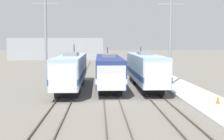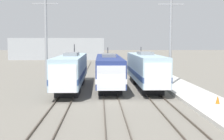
{
  "view_description": "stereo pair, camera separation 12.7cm",
  "coord_description": "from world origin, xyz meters",
  "px_view_note": "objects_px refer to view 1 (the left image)",
  "views": [
    {
      "loc": [
        -1.12,
        -28.92,
        5.42
      ],
      "look_at": [
        0.2,
        3.33,
        2.58
      ],
      "focal_mm": 50.0,
      "sensor_mm": 36.0,
      "label": 1
    },
    {
      "loc": [
        -1.0,
        -28.93,
        5.42
      ],
      "look_at": [
        0.2,
        3.33,
        2.58
      ],
      "focal_mm": 50.0,
      "sensor_mm": 36.0,
      "label": 2
    }
  ],
  "objects_px": {
    "locomotive_far_right": "(145,69)",
    "traffic_cone": "(218,100)",
    "locomotive_center": "(109,70)",
    "catenary_tower_right": "(170,38)",
    "locomotive_far_left": "(71,70)",
    "catenary_tower_left": "(46,38)"
  },
  "relations": [
    {
      "from": "locomotive_center",
      "to": "locomotive_far_right",
      "type": "xyz_separation_m",
      "value": [
        4.38,
        -0.76,
        0.13
      ]
    },
    {
      "from": "locomotive_center",
      "to": "locomotive_far_right",
      "type": "distance_m",
      "value": 4.45
    },
    {
      "from": "locomotive_center",
      "to": "traffic_cone",
      "type": "relative_size",
      "value": 27.75
    },
    {
      "from": "catenary_tower_right",
      "to": "catenary_tower_left",
      "type": "bearing_deg",
      "value": 180.0
    },
    {
      "from": "locomotive_far_right",
      "to": "traffic_cone",
      "type": "xyz_separation_m",
      "value": [
        4.44,
        -11.51,
        -1.57
      ]
    },
    {
      "from": "locomotive_center",
      "to": "traffic_cone",
      "type": "distance_m",
      "value": 15.18
    },
    {
      "from": "locomotive_center",
      "to": "catenary_tower_right",
      "type": "xyz_separation_m",
      "value": [
        7.39,
        -0.6,
        3.84
      ]
    },
    {
      "from": "locomotive_far_left",
      "to": "catenary_tower_left",
      "type": "xyz_separation_m",
      "value": [
        -3.02,
        0.89,
        3.74
      ]
    },
    {
      "from": "locomotive_center",
      "to": "catenary_tower_right",
      "type": "distance_m",
      "value": 8.35
    },
    {
      "from": "locomotive_far_right",
      "to": "catenary_tower_right",
      "type": "height_order",
      "value": "catenary_tower_right"
    },
    {
      "from": "locomotive_far_left",
      "to": "catenary_tower_left",
      "type": "bearing_deg",
      "value": 163.53
    },
    {
      "from": "locomotive_far_right",
      "to": "traffic_cone",
      "type": "bearing_deg",
      "value": -68.92
    },
    {
      "from": "catenary_tower_right",
      "to": "traffic_cone",
      "type": "distance_m",
      "value": 12.9
    },
    {
      "from": "catenary_tower_left",
      "to": "locomotive_far_left",
      "type": "bearing_deg",
      "value": -16.47
    },
    {
      "from": "locomotive_far_right",
      "to": "traffic_cone",
      "type": "height_order",
      "value": "locomotive_far_right"
    },
    {
      "from": "locomotive_center",
      "to": "locomotive_far_right",
      "type": "bearing_deg",
      "value": -9.83
    },
    {
      "from": "locomotive_far_right",
      "to": "catenary_tower_left",
      "type": "relative_size",
      "value": 1.52
    },
    {
      "from": "locomotive_far_left",
      "to": "catenary_tower_right",
      "type": "relative_size",
      "value": 1.6
    },
    {
      "from": "locomotive_far_left",
      "to": "locomotive_center",
      "type": "distance_m",
      "value": 4.63
    },
    {
      "from": "locomotive_far_right",
      "to": "traffic_cone",
      "type": "distance_m",
      "value": 12.44
    },
    {
      "from": "locomotive_far_left",
      "to": "catenary_tower_right",
      "type": "xyz_separation_m",
      "value": [
        11.77,
        0.89,
        3.74
      ]
    },
    {
      "from": "locomotive_far_left",
      "to": "catenary_tower_right",
      "type": "height_order",
      "value": "catenary_tower_right"
    }
  ]
}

